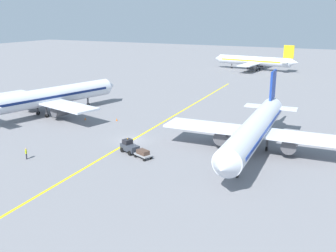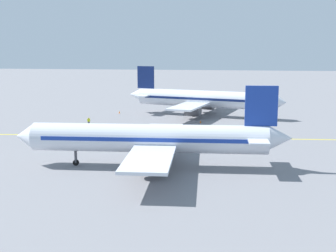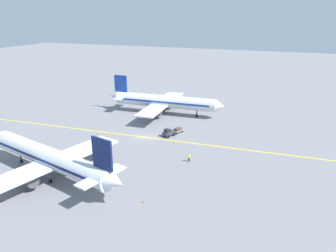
% 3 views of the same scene
% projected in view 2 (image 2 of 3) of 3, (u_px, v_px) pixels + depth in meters
% --- Properties ---
extents(ground_plane, '(400.00, 400.00, 0.00)m').
position_uv_depth(ground_plane, '(154.00, 137.00, 79.50)').
color(ground_plane, slate).
extents(apron_yellow_centreline, '(5.69, 119.90, 0.01)m').
position_uv_depth(apron_yellow_centreline, '(154.00, 137.00, 79.50)').
color(apron_yellow_centreline, yellow).
rests_on(apron_yellow_centreline, ground).
extents(airplane_at_gate, '(28.41, 35.09, 10.60)m').
position_uv_depth(airplane_at_gate, '(203.00, 99.00, 101.54)').
color(airplane_at_gate, silver).
rests_on(airplane_at_gate, ground).
extents(airplane_adjacent_stand, '(28.19, 35.50, 10.60)m').
position_uv_depth(airplane_adjacent_stand, '(152.00, 139.00, 59.45)').
color(airplane_adjacent_stand, silver).
rests_on(airplane_adjacent_stand, ground).
extents(baggage_tug_dark, '(3.35, 2.63, 2.11)m').
position_uv_depth(baggage_tug_dark, '(120.00, 134.00, 77.31)').
color(baggage_tug_dark, '#333842').
rests_on(baggage_tug_dark, ground).
extents(baggage_cart_trailing, '(2.94, 2.29, 1.24)m').
position_uv_depth(baggage_cart_trailing, '(108.00, 138.00, 74.51)').
color(baggage_cart_trailing, gray).
rests_on(baggage_cart_trailing, ground).
extents(ground_crew_worker, '(0.41, 0.46, 1.68)m').
position_uv_depth(ground_crew_worker, '(89.00, 121.00, 89.87)').
color(ground_crew_worker, '#23232D').
rests_on(ground_crew_worker, ground).
extents(traffic_cone_near_nose, '(0.32, 0.32, 0.55)m').
position_uv_depth(traffic_cone_near_nose, '(200.00, 122.00, 93.19)').
color(traffic_cone_near_nose, orange).
rests_on(traffic_cone_near_nose, ground).
extents(traffic_cone_mid_apron, '(0.32, 0.32, 0.55)m').
position_uv_depth(traffic_cone_mid_apron, '(210.00, 127.00, 87.17)').
color(traffic_cone_mid_apron, orange).
rests_on(traffic_cone_mid_apron, ground).
extents(traffic_cone_by_wingtip, '(0.32, 0.32, 0.55)m').
position_uv_depth(traffic_cone_by_wingtip, '(119.00, 112.00, 106.17)').
color(traffic_cone_by_wingtip, orange).
rests_on(traffic_cone_by_wingtip, ground).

